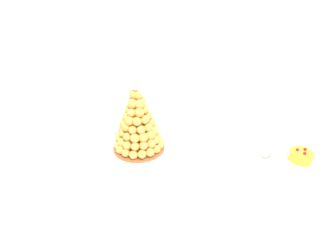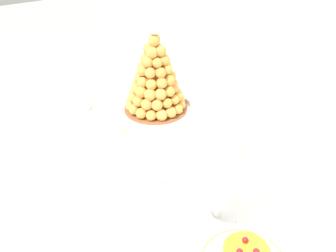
% 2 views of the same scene
% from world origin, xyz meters
% --- Properties ---
extents(backdrop_wall, '(4.80, 0.10, 2.50)m').
position_xyz_m(backdrop_wall, '(0.00, 1.05, 1.25)').
color(backdrop_wall, silver).
rests_on(backdrop_wall, ground_plane).
extents(buffet_table, '(1.30, 0.84, 0.78)m').
position_xyz_m(buffet_table, '(0.00, 0.00, 0.68)').
color(buffet_table, brown).
rests_on(buffet_table, ground_plane).
extents(serving_tray, '(0.60, 0.44, 0.02)m').
position_xyz_m(serving_tray, '(-0.11, 0.07, 0.78)').
color(serving_tray, white).
rests_on(serving_tray, buffet_table).
extents(croquembouche, '(0.23, 0.23, 0.32)m').
position_xyz_m(croquembouche, '(-0.16, 0.16, 0.91)').
color(croquembouche, brown).
rests_on(croquembouche, serving_tray).
extents(dessert_cup_left, '(0.06, 0.06, 0.05)m').
position_xyz_m(dessert_cup_left, '(-0.33, -0.05, 0.81)').
color(dessert_cup_left, silver).
rests_on(dessert_cup_left, serving_tray).
extents(dessert_cup_mid_left, '(0.06, 0.06, 0.06)m').
position_xyz_m(dessert_cup_mid_left, '(-0.11, -0.05, 0.81)').
color(dessert_cup_mid_left, silver).
rests_on(dessert_cup_mid_left, serving_tray).
extents(dessert_cup_centre, '(0.06, 0.06, 0.05)m').
position_xyz_m(dessert_cup_centre, '(0.11, -0.04, 0.81)').
color(dessert_cup_centre, silver).
rests_on(dessert_cup_centre, serving_tray).
extents(macaron_goblet, '(0.12, 0.12, 0.27)m').
position_xyz_m(macaron_goblet, '(0.36, -0.03, 0.95)').
color(macaron_goblet, white).
rests_on(macaron_goblet, buffet_table).
extents(fruit_tart_plate, '(0.19, 0.19, 0.06)m').
position_xyz_m(fruit_tart_plate, '(0.50, -0.08, 0.79)').
color(fruit_tart_plate, white).
rests_on(fruit_tart_plate, buffet_table).
extents(wine_glass, '(0.08, 0.08, 0.17)m').
position_xyz_m(wine_glass, '(-0.23, 0.23, 0.90)').
color(wine_glass, silver).
rests_on(wine_glass, buffet_table).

